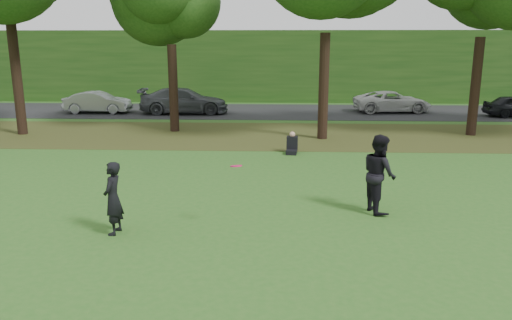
{
  "coord_description": "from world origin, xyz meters",
  "views": [
    {
      "loc": [
        2.02,
        -9.82,
        4.27
      ],
      "look_at": [
        1.46,
        2.6,
        1.3
      ],
      "focal_mm": 35.0,
      "sensor_mm": 36.0,
      "label": 1
    }
  ],
  "objects_px": {
    "player_right": "(379,174)",
    "seated_person": "(292,145)",
    "frisbee": "(236,166)",
    "player_left": "(113,198)"
  },
  "relations": [
    {
      "from": "frisbee",
      "to": "seated_person",
      "type": "bearing_deg",
      "value": 79.73
    },
    {
      "from": "player_left",
      "to": "frisbee",
      "type": "distance_m",
      "value": 2.86
    },
    {
      "from": "player_left",
      "to": "seated_person",
      "type": "distance_m",
      "value": 9.61
    },
    {
      "from": "player_right",
      "to": "seated_person",
      "type": "xyz_separation_m",
      "value": [
        -2.02,
        6.81,
        -0.69
      ]
    },
    {
      "from": "player_right",
      "to": "seated_person",
      "type": "height_order",
      "value": "player_right"
    },
    {
      "from": "frisbee",
      "to": "seated_person",
      "type": "distance_m",
      "value": 8.45
    },
    {
      "from": "player_left",
      "to": "player_right",
      "type": "bearing_deg",
      "value": 109.9
    },
    {
      "from": "frisbee",
      "to": "seated_person",
      "type": "relative_size",
      "value": 0.46
    },
    {
      "from": "player_right",
      "to": "frisbee",
      "type": "distance_m",
      "value": 3.82
    },
    {
      "from": "seated_person",
      "to": "player_right",
      "type": "bearing_deg",
      "value": -67.6
    }
  ]
}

